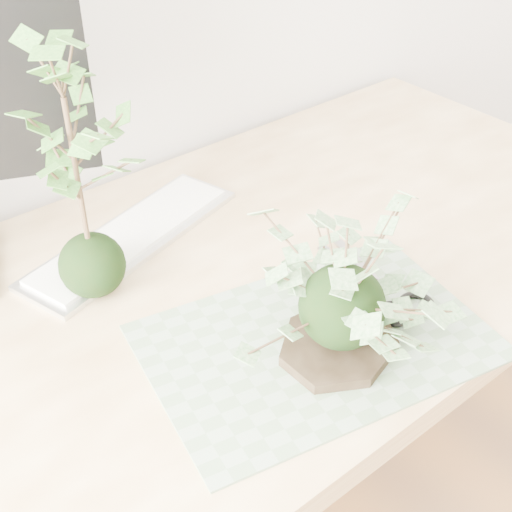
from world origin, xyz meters
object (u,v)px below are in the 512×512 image
at_px(ivy_kokedama, 345,274).
at_px(maple_kokedama, 67,115).
at_px(keyboard, 132,236).
at_px(desk, 204,336).

bearing_deg(ivy_kokedama, maple_kokedama, 120.71).
height_order(maple_kokedama, keyboard, maple_kokedama).
relative_size(ivy_kokedama, maple_kokedama, 1.02).
xyz_separation_m(ivy_kokedama, keyboard, (-0.07, 0.38, -0.12)).
height_order(desk, keyboard, keyboard).
distance_m(desk, maple_kokedama, 0.39).
distance_m(maple_kokedama, keyboard, 0.30).
xyz_separation_m(desk, keyboard, (-0.01, 0.17, 0.09)).
xyz_separation_m(desk, maple_kokedama, (-0.12, 0.09, 0.36)).
distance_m(ivy_kokedama, maple_kokedama, 0.38).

